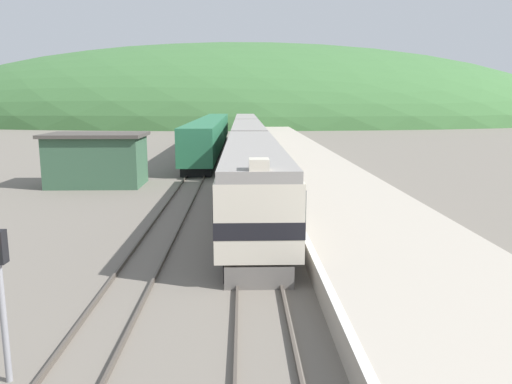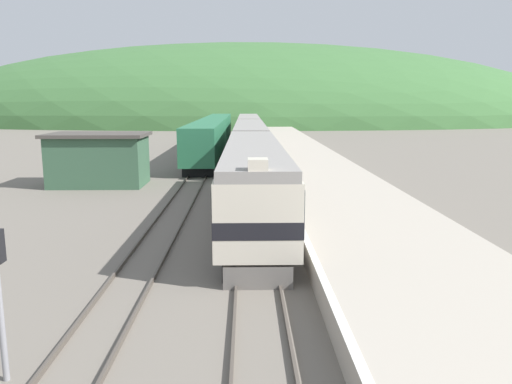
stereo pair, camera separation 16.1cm
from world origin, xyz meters
TOP-DOWN VIEW (x-y plane):
  - track_main at (0.00, 70.00)m, footprint 1.52×180.00m
  - track_siding at (-4.28, 70.00)m, footprint 1.52×180.00m
  - platform at (5.27, 50.00)m, footprint 6.96×140.00m
  - distant_hills at (0.00, 143.42)m, footprint 182.67×82.20m
  - station_shed at (-10.97, 38.87)m, footprint 6.97×4.52m
  - express_train_lead_car at (0.00, 28.38)m, footprint 2.97×20.53m
  - carriage_second at (0.00, 50.80)m, footprint 2.96×22.09m
  - carriage_third at (0.00, 73.77)m, footprint 2.96×22.09m
  - siding_train at (-4.28, 62.79)m, footprint 2.90×42.38m

SIDE VIEW (x-z plane):
  - distant_hills at x=0.00m, z-range -21.13..21.13m
  - track_main at x=0.00m, z-range 0.00..0.16m
  - track_siding at x=-4.28m, z-range 0.00..0.16m
  - platform at x=5.27m, z-range -0.01..0.86m
  - station_shed at x=-10.97m, z-range 0.02..3.79m
  - siding_train at x=-4.28m, z-range 0.06..3.98m
  - carriage_second at x=0.00m, z-range 0.17..4.06m
  - carriage_third at x=0.00m, z-range 0.17..4.06m
  - express_train_lead_car at x=0.00m, z-range 0.00..4.26m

